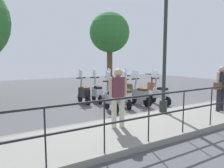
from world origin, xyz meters
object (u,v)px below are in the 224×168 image
object	(u,v)px
tree_distant	(110,33)
scooter_far_2	(97,92)
scooter_near_0	(160,94)
scooter_far_0	(128,89)
scooter_near_3	(111,99)
pedestrian_distant	(118,93)
scooter_near_2	(126,96)
scooter_near_1	(140,94)
scooter_far_3	(84,93)
pedestrian_with_bag	(221,85)
potted_palm	(152,82)
scooter_far_1	(112,91)
lamp_post_near	(165,52)

from	to	relation	value
tree_distant	scooter_far_2	bearing A→B (deg)	141.17
scooter_near_0	scooter_far_0	distance (m)	1.87
scooter_near_3	scooter_far_0	bearing A→B (deg)	-42.01
pedestrian_distant	scooter_near_3	xyz separation A→B (m)	(2.16, -1.13, -0.60)
scooter_near_3	scooter_far_2	xyz separation A→B (m)	(1.74, -0.31, 0.00)
scooter_near_0	scooter_near_3	distance (m)	2.45
scooter_near_0	scooter_near_2	xyz separation A→B (m)	(0.29, 1.62, 0.00)
scooter_near_1	scooter_far_3	size ratio (longest dim) A/B	1.00
tree_distant	scooter_near_0	size ratio (longest dim) A/B	3.22
scooter_near_0	pedestrian_with_bag	bearing A→B (deg)	-173.18
potted_palm	scooter_near_0	xyz separation A→B (m)	(-3.91, 3.08, 0.04)
scooter_near_0	scooter_far_0	xyz separation A→B (m)	(1.82, 0.41, 0.00)
scooter_near_2	scooter_far_1	size ratio (longest dim) A/B	1.00
scooter_far_2	scooter_far_1	bearing A→B (deg)	-79.12
scooter_near_1	scooter_far_1	distance (m)	1.65
scooter_far_0	scooter_far_3	xyz separation A→B (m)	(0.09, 2.33, 0.00)
pedestrian_with_bag	scooter_near_1	distance (m)	3.12
pedestrian_distant	scooter_far_0	size ratio (longest dim) A/B	1.03
potted_palm	scooter_far_0	xyz separation A→B (m)	(-2.09, 3.49, 0.04)
pedestrian_distant	scooter_near_2	bearing A→B (deg)	158.63
scooter_near_3	lamp_post_near	bearing A→B (deg)	-135.69
scooter_far_3	scooter_near_1	bearing A→B (deg)	-131.63
pedestrian_with_bag	scooter_far_0	xyz separation A→B (m)	(4.28, 0.91, -0.60)
scooter_near_1	scooter_far_3	world-z (taller)	same
scooter_far_1	scooter_far_3	size ratio (longest dim) A/B	1.00
lamp_post_near	scooter_far_2	world-z (taller)	lamp_post_near
pedestrian_with_bag	scooter_near_2	distance (m)	3.52
scooter_far_0	scooter_far_2	xyz separation A→B (m)	(0.00, 1.73, 0.00)
scooter_near_0	scooter_far_3	world-z (taller)	same
pedestrian_with_bag	scooter_far_1	size ratio (longest dim) A/B	1.03
tree_distant	scooter_far_3	xyz separation A→B (m)	(-3.43, 3.44, -3.14)
scooter_far_1	scooter_near_3	bearing A→B (deg)	155.40
scooter_far_2	scooter_far_3	distance (m)	0.61
pedestrian_with_bag	scooter_near_0	bearing A→B (deg)	14.37
scooter_far_1	scooter_far_3	distance (m)	1.44
pedestrian_distant	scooter_far_3	size ratio (longest dim) A/B	1.03
potted_palm	scooter_near_0	bearing A→B (deg)	141.70
pedestrian_distant	scooter_far_2	size ratio (longest dim) A/B	1.03
pedestrian_distant	tree_distant	world-z (taller)	tree_distant
tree_distant	scooter_far_0	world-z (taller)	tree_distant
scooter_near_2	scooter_far_0	world-z (taller)	same
pedestrian_with_bag	scooter_near_2	xyz separation A→B (m)	(2.75, 2.12, -0.60)
potted_palm	scooter_near_0	world-z (taller)	scooter_near_0
scooter_near_2	scooter_near_3	distance (m)	0.85
pedestrian_distant	scooter_near_3	size ratio (longest dim) A/B	1.03
tree_distant	scooter_near_3	xyz separation A→B (m)	(-5.26, 3.15, -3.14)
scooter_far_0	scooter_far_3	bearing A→B (deg)	105.12
potted_palm	scooter_near_0	distance (m)	4.98
tree_distant	scooter_far_2	world-z (taller)	tree_distant
tree_distant	scooter_near_2	distance (m)	6.39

